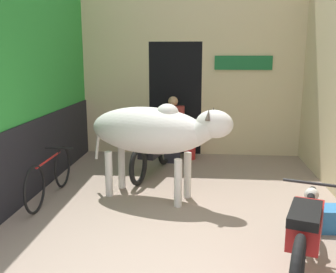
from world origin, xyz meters
TOP-DOWN VIEW (x-y plane):
  - wall_left_shopfront at (-2.31, 2.53)m, footprint 0.25×5.08m
  - wall_back_with_doorway at (-0.11, 5.33)m, footprint 4.46×0.93m
  - cow at (-0.43, 2.46)m, footprint 2.18×1.19m
  - motorcycle_near at (1.25, 0.55)m, footprint 0.79×1.86m
  - motorcycle_far at (-0.60, 3.61)m, footprint 0.66×1.87m
  - bicycle at (-1.93, 2.28)m, footprint 0.44×1.71m
  - shopkeeper_seated at (-0.32, 4.47)m, footprint 0.43×0.33m
  - plastic_stool at (0.01, 4.65)m, footprint 0.33×0.33m
  - crate at (1.82, 1.58)m, footprint 0.44×0.32m

SIDE VIEW (x-z plane):
  - crate at x=1.82m, z-range 0.00..0.28m
  - plastic_stool at x=0.01m, z-range 0.02..0.49m
  - bicycle at x=-1.93m, z-range 0.00..0.67m
  - motorcycle_far at x=-0.60m, z-range 0.05..0.80m
  - motorcycle_near at x=1.25m, z-range 0.05..0.84m
  - shopkeeper_seated at x=-0.32m, z-range 0.03..1.30m
  - cow at x=-0.43m, z-range 0.30..1.70m
  - wall_back_with_doorway at x=-0.11m, z-range -0.30..3.70m
  - wall_left_shopfront at x=-2.31m, z-range -0.07..3.93m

